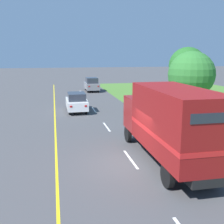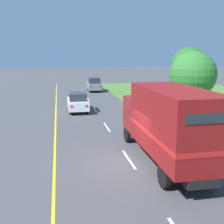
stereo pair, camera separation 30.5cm
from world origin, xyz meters
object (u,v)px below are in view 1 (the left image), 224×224
roadside_tree_near (191,75)px  horse_trailer_truck (169,122)px  roadside_tree_mid (187,66)px  lead_car_grey_ahead (92,84)px  highway_sign (186,102)px  lead_car_white (77,102)px

roadside_tree_near → horse_trailer_truck: bearing=-121.2°
horse_trailer_truck → roadside_tree_near: 13.73m
roadside_tree_near → roadside_tree_mid: 6.05m
lead_car_grey_ahead → highway_sign: (4.60, -20.19, 0.69)m
lead_car_grey_ahead → highway_sign: highway_sign is taller
lead_car_white → highway_sign: 10.01m
lead_car_grey_ahead → highway_sign: bearing=-77.2°
lead_car_white → lead_car_grey_ahead: bearing=76.8°
lead_car_grey_ahead → roadside_tree_near: 17.61m
roadside_tree_near → highway_sign: bearing=-120.4°
horse_trailer_truck → lead_car_grey_ahead: (-0.00, 27.62, -1.09)m
highway_sign → roadside_tree_near: roadside_tree_near is taller
lead_car_grey_ahead → horse_trailer_truck: bearing=-90.0°
horse_trailer_truck → roadside_tree_mid: (9.41, 17.25, 1.87)m
highway_sign → roadside_tree_near: bearing=59.6°
lead_car_white → roadside_tree_mid: bearing=16.3°
highway_sign → roadside_tree_mid: (4.82, 9.81, 2.28)m
lead_car_white → highway_sign: size_ratio=1.48×
horse_trailer_truck → roadside_tree_near: bearing=58.8°
lead_car_grey_ahead → roadside_tree_mid: size_ratio=0.69×
lead_car_grey_ahead → highway_sign: 20.71m
horse_trailer_truck → lead_car_grey_ahead: 27.64m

